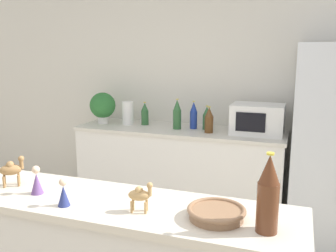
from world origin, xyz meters
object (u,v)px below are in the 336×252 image
back_bottle_0 (194,115)px  fruit_bowl (216,213)px  back_bottle_4 (207,118)px  potted_plant (103,106)px  back_bottle_1 (177,115)px  back_bottle_3 (145,114)px  camel_figurine (140,195)px  paper_towel_roll (128,113)px  camel_figurine_second (12,169)px  back_bottle_2 (209,120)px  wine_bottle (268,195)px  wise_man_figurine_crimson (64,194)px  wise_man_figurine_purple (37,182)px  microwave (258,119)px

back_bottle_0 → fruit_bowl: back_bottle_0 is taller
back_bottle_4 → fruit_bowl: bearing=-75.3°
back_bottle_0 → potted_plant: bearing=-176.5°
back_bottle_0 → back_bottle_1: back_bottle_1 is taller
back_bottle_3 → camel_figurine: (0.92, -2.22, 0.06)m
back_bottle_3 → paper_towel_roll: bearing=-167.9°
potted_plant → camel_figurine: size_ratio=2.48×
back_bottle_4 → camel_figurine_second: size_ratio=1.56×
back_bottle_2 → back_bottle_3: (-0.73, 0.16, -0.01)m
potted_plant → back_bottle_1: potted_plant is taller
paper_towel_roll → back_bottle_1: (0.57, -0.05, 0.02)m
wine_bottle → wise_man_figurine_crimson: size_ratio=2.44×
back_bottle_2 → wise_man_figurine_purple: back_bottle_2 is taller
back_bottle_1 → wine_bottle: size_ratio=0.98×
camel_figurine → camel_figurine_second: 0.74m
camel_figurine → back_bottle_1: bearing=104.1°
camel_figurine → wise_man_figurine_crimson: camel_figurine is taller
wine_bottle → camel_figurine: bearing=179.7°
fruit_bowl → camel_figurine_second: bearing=178.5°
wise_man_figurine_crimson → microwave: bearing=75.1°
microwave → back_bottle_1: (-0.78, -0.04, 0.01)m
camel_figurine → wise_man_figurine_crimson: (-0.34, -0.05, -0.02)m
back_bottle_3 → wise_man_figurine_purple: bearing=-80.4°
back_bottle_0 → wine_bottle: size_ratio=0.90×
potted_plant → back_bottle_2: bearing=-3.7°
potted_plant → camel_figurine: 2.55m
wine_bottle → wise_man_figurine_crimson: 0.87m
back_bottle_2 → back_bottle_1: bearing=169.3°
wine_bottle → camel_figurine: (-0.52, 0.00, -0.07)m
fruit_bowl → wine_bottle: bearing=-12.6°
back_bottle_1 → wine_bottle: (1.06, -2.13, 0.10)m
fruit_bowl → wise_man_figurine_crimson: size_ratio=1.90×
back_bottle_3 → wise_man_figurine_crimson: size_ratio=1.90×
back_bottle_2 → back_bottle_4: 0.15m
back_bottle_3 → back_bottle_4: 0.67m
wine_bottle → back_bottle_0: bearing=112.3°
back_bottle_3 → back_bottle_4: bearing=-1.6°
potted_plant → wise_man_figurine_purple: size_ratio=2.40×
back_bottle_4 → wise_man_figurine_crimson: 2.26m
microwave → back_bottle_4: (-0.50, 0.03, -0.03)m
back_bottle_2 → fruit_bowl: bearing=-75.8°
potted_plant → back_bottle_4: potted_plant is taller
back_bottle_1 → wise_man_figurine_crimson: bearing=-85.1°
back_bottle_0 → wise_man_figurine_crimson: bearing=-89.0°
fruit_bowl → wise_man_figurine_crimson: (-0.66, -0.10, 0.03)m
wine_bottle → fruit_bowl: size_ratio=1.29×
camel_figurine_second → wise_man_figurine_crimson: camel_figurine_second is taller
microwave → camel_figurine_second: size_ratio=3.12×
microwave → fruit_bowl: microwave is taller
back_bottle_3 → back_bottle_2: bearing=-12.0°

